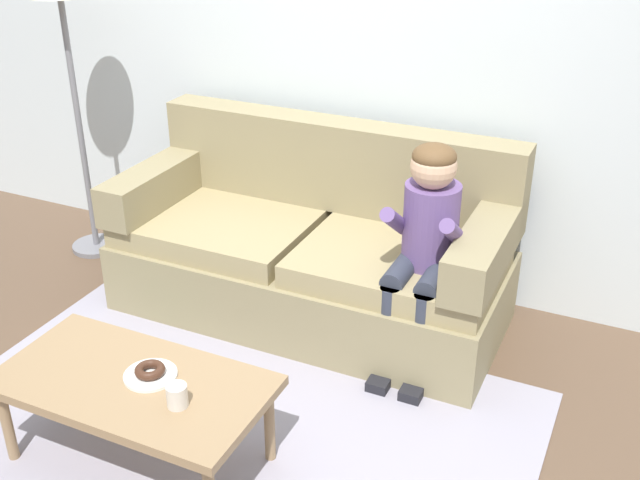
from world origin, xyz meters
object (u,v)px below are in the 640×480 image
(donut, at_px, (150,370))
(toy_controller, at_px, (134,349))
(couch, at_px, (314,251))
(person_child, at_px, (425,237))
(coffee_table, at_px, (133,388))
(mug, at_px, (177,396))

(donut, xyz_separation_m, toy_controller, (-0.55, 0.55, -0.41))
(couch, relative_size, person_child, 1.84)
(toy_controller, bearing_deg, person_child, -6.87)
(couch, relative_size, coffee_table, 1.88)
(donut, bearing_deg, couch, 86.48)
(donut, bearing_deg, person_child, 56.14)
(donut, bearing_deg, toy_controller, 135.06)
(coffee_table, xyz_separation_m, toy_controller, (-0.50, 0.60, -0.34))
(couch, xyz_separation_m, mug, (0.12, -1.42, 0.10))
(mug, bearing_deg, person_child, 65.67)
(donut, xyz_separation_m, mug, (0.20, -0.10, 0.01))
(person_child, bearing_deg, donut, -123.86)
(person_child, height_order, toy_controller, person_child)
(toy_controller, bearing_deg, coffee_table, -80.37)
(coffee_table, relative_size, donut, 9.01)
(couch, xyz_separation_m, toy_controller, (-0.63, -0.77, -0.33))
(toy_controller, bearing_deg, mug, -71.22)
(couch, relative_size, mug, 22.58)
(couch, distance_m, toy_controller, 1.05)
(mug, bearing_deg, couch, 94.66)
(couch, xyz_separation_m, coffee_table, (-0.13, -1.37, 0.01))
(couch, distance_m, person_child, 0.77)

